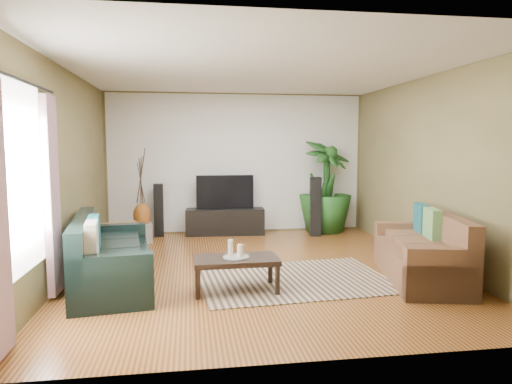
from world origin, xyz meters
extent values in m
plane|color=brown|center=(0.00, 0.00, 0.00)|extent=(5.50, 5.50, 0.00)
plane|color=white|center=(0.00, 0.00, 2.70)|extent=(5.50, 5.50, 0.00)
plane|color=brown|center=(0.00, 2.75, 1.35)|extent=(5.00, 0.00, 5.00)
plane|color=brown|center=(0.00, -2.75, 1.35)|extent=(5.00, 0.00, 5.00)
plane|color=brown|center=(-2.50, 0.00, 1.35)|extent=(0.00, 5.50, 5.50)
plane|color=brown|center=(2.50, 0.00, 1.35)|extent=(0.00, 5.50, 5.50)
plane|color=white|center=(0.00, 2.74, 1.35)|extent=(4.90, 0.00, 4.90)
plane|color=white|center=(-2.48, -1.60, 1.40)|extent=(0.00, 1.80, 1.80)
cube|color=gray|center=(-2.43, -0.85, 1.15)|extent=(0.08, 0.35, 2.20)
cylinder|color=black|center=(-2.43, -1.60, 2.30)|extent=(0.03, 1.90, 0.03)
cube|color=black|center=(-1.86, -0.49, 0.42)|extent=(1.13, 2.11, 0.85)
cube|color=brown|center=(1.96, -0.81, 0.42)|extent=(1.16, 1.92, 0.85)
cube|color=tan|center=(0.38, -0.59, 0.01)|extent=(2.52, 1.89, 0.01)
cube|color=black|center=(-0.40, -0.92, 0.20)|extent=(0.99, 0.55, 0.40)
cylinder|color=gray|center=(-0.40, -0.92, 0.41)|extent=(0.30, 0.30, 0.01)
cylinder|color=beige|center=(-0.46, -0.89, 0.51)|extent=(0.06, 0.06, 0.20)
cylinder|color=white|center=(-0.36, -0.96, 0.49)|extent=(0.06, 0.06, 0.15)
cylinder|color=beige|center=(-0.33, -0.86, 0.48)|extent=(0.06, 0.06, 0.12)
cube|color=black|center=(-0.26, 2.50, 0.25)|extent=(1.51, 0.54, 0.49)
cube|color=black|center=(-0.26, 2.50, 0.82)|extent=(1.09, 0.06, 0.64)
cube|color=black|center=(-1.50, 2.50, 0.49)|extent=(0.19, 0.21, 0.98)
cube|color=black|center=(1.41, 2.13, 0.55)|extent=(0.23, 0.25, 1.11)
imported|color=#1B4D19|center=(1.71, 2.50, 0.91)|extent=(1.42, 1.42, 1.82)
cylinder|color=black|center=(1.71, 2.50, 0.13)|extent=(0.34, 0.34, 0.26)
cube|color=#9A9997|center=(-1.76, 2.01, 0.16)|extent=(0.38, 0.38, 0.33)
ellipsoid|color=brown|center=(-1.76, 2.01, 0.48)|extent=(0.30, 0.30, 0.42)
cube|color=brown|center=(-1.93, 0.69, 0.28)|extent=(0.66, 0.66, 0.55)
camera|label=1|loc=(-0.93, -6.11, 1.72)|focal=32.00mm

